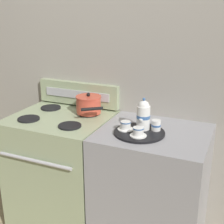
{
  "coord_description": "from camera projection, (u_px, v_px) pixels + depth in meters",
  "views": [
    {
      "loc": [
        0.84,
        -1.78,
        1.67
      ],
      "look_at": [
        0.04,
        0.04,
        0.99
      ],
      "focal_mm": 50.0,
      "sensor_mm": 36.0,
      "label": 1
    }
  ],
  "objects": [
    {
      "name": "creamer_jug",
      "position": [
        156.0,
        125.0,
        1.96
      ],
      "size": [
        0.06,
        0.06,
        0.07
      ],
      "color": "white",
      "rests_on": "serving_tray"
    },
    {
      "name": "side_counter",
      "position": [
        151.0,
        193.0,
        2.12
      ],
      "size": [
        0.69,
        0.61,
        0.91
      ],
      "color": "#939399",
      "rests_on": "ground"
    },
    {
      "name": "saucepan",
      "position": [
        89.0,
        104.0,
        2.27
      ],
      "size": [
        0.26,
        0.28,
        0.15
      ],
      "color": "#D14C38",
      "rests_on": "stove"
    },
    {
      "name": "serving_tray",
      "position": [
        139.0,
        133.0,
        1.95
      ],
      "size": [
        0.32,
        0.32,
        0.01
      ],
      "color": "black",
      "rests_on": "side_counter"
    },
    {
      "name": "teacup_left",
      "position": [
        138.0,
        132.0,
        1.87
      ],
      "size": [
        0.1,
        0.1,
        0.06
      ],
      "color": "white",
      "rests_on": "serving_tray"
    },
    {
      "name": "control_panel",
      "position": [
        78.0,
        94.0,
        2.45
      ],
      "size": [
        0.68,
        0.05,
        0.18
      ],
      "color": "#9EAD84",
      "rests_on": "stove"
    },
    {
      "name": "teacup_right",
      "position": [
        126.0,
        126.0,
        1.97
      ],
      "size": [
        0.1,
        0.1,
        0.06
      ],
      "color": "white",
      "rests_on": "serving_tray"
    },
    {
      "name": "wall_back",
      "position": [
        122.0,
        85.0,
        2.33
      ],
      "size": [
        6.0,
        0.05,
        2.2
      ],
      "color": "#9E998E",
      "rests_on": "ground"
    },
    {
      "name": "stove",
      "position": [
        63.0,
        172.0,
        2.39
      ],
      "size": [
        0.7,
        0.63,
        0.92
      ],
      "color": "#9EAD84",
      "rests_on": "ground"
    },
    {
      "name": "teapot",
      "position": [
        143.0,
        115.0,
        1.96
      ],
      "size": [
        0.09,
        0.14,
        0.21
      ],
      "color": "white",
      "rests_on": "serving_tray"
    }
  ]
}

